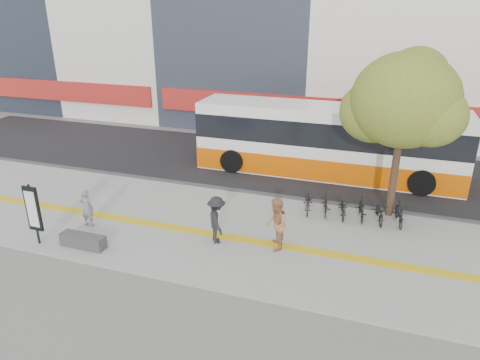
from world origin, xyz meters
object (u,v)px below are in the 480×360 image
(signboard, at_px, (33,210))
(seated_woman, at_px, (87,208))
(bench, at_px, (83,241))
(pedestrian_dark, at_px, (217,220))
(pedestrian_tan, at_px, (276,224))
(street_tree, at_px, (404,102))
(bus, at_px, (326,143))

(signboard, relative_size, seated_woman, 1.52)
(bench, xyz_separation_m, pedestrian_dark, (4.18, 1.78, 0.62))
(bench, xyz_separation_m, pedestrian_tan, (6.20, 2.00, 0.68))
(seated_woman, height_order, pedestrian_tan, pedestrian_tan)
(street_tree, bearing_deg, seated_woman, -156.30)
(bench, relative_size, bus, 0.13)
(bench, xyz_separation_m, signboard, (-1.60, -0.31, 1.06))
(pedestrian_tan, bearing_deg, pedestrian_dark, -98.81)
(signboard, height_order, pedestrian_tan, signboard)
(street_tree, relative_size, bus, 0.51)
(signboard, xyz_separation_m, pedestrian_dark, (5.78, 2.08, -0.44))
(bench, relative_size, pedestrian_tan, 0.88)
(seated_woman, bearing_deg, bus, -132.53)
(signboard, xyz_separation_m, bus, (8.31, 10.01, 0.25))
(seated_woman, xyz_separation_m, pedestrian_tan, (7.00, 0.62, 0.19))
(signboard, distance_m, bus, 13.01)
(seated_woman, bearing_deg, pedestrian_tan, -175.38)
(signboard, bearing_deg, seated_woman, 64.57)
(pedestrian_tan, bearing_deg, bench, -87.19)
(bus, distance_m, pedestrian_tan, 7.74)
(street_tree, relative_size, pedestrian_dark, 3.74)
(bench, relative_size, seated_woman, 1.10)
(seated_woman, height_order, pedestrian_dark, pedestrian_dark)
(bus, height_order, seated_woman, bus)
(pedestrian_tan, bearing_deg, seated_woman, -99.99)
(seated_woman, bearing_deg, bench, 119.68)
(signboard, xyz_separation_m, pedestrian_tan, (7.80, 2.31, -0.38))
(street_tree, height_order, bus, street_tree)
(signboard, distance_m, pedestrian_dark, 6.16)
(signboard, relative_size, street_tree, 0.35)
(bench, height_order, street_tree, street_tree)
(street_tree, bearing_deg, signboard, -150.93)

